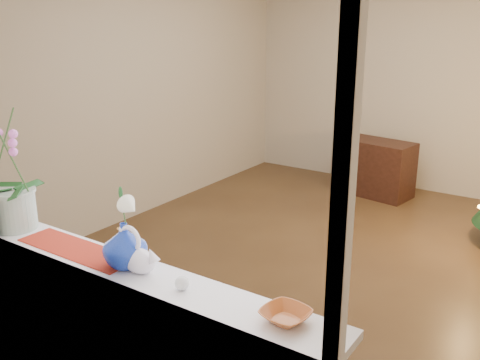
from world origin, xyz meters
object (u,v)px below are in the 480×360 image
object	(u,v)px
orchid_pot	(8,164)
amber_dish	(286,316)
blue_vase	(125,242)
paperweight	(182,283)
swan	(138,251)
side_table	(374,168)

from	to	relation	value
orchid_pot	amber_dish	bearing A→B (deg)	0.56
orchid_pot	blue_vase	size ratio (longest dim) A/B	2.96
paperweight	amber_dish	world-z (taller)	paperweight
swan	paperweight	bearing A→B (deg)	-19.85
swan	orchid_pot	bearing A→B (deg)	164.41
blue_vase	paperweight	world-z (taller)	blue_vase
paperweight	orchid_pot	bearing A→B (deg)	179.07
orchid_pot	paperweight	world-z (taller)	orchid_pot
paperweight	amber_dish	bearing A→B (deg)	4.27
swan	paperweight	size ratio (longest dim) A/B	3.87
swan	amber_dish	world-z (taller)	swan
orchid_pot	swan	world-z (taller)	orchid_pot
orchid_pot	paperweight	xyz separation A→B (m)	(1.22, -0.02, -0.34)
paperweight	blue_vase	bearing A→B (deg)	176.01
paperweight	side_table	bearing A→B (deg)	99.61
blue_vase	paperweight	bearing A→B (deg)	-3.99
blue_vase	amber_dish	bearing A→B (deg)	0.75
swan	blue_vase	distance (m)	0.09
swan	side_table	xyz separation A→B (m)	(-0.47, 4.35, -0.69)
orchid_pot	amber_dish	world-z (taller)	orchid_pot
paperweight	side_table	xyz separation A→B (m)	(-0.74, 4.37, -0.62)
paperweight	side_table	size ratio (longest dim) A/B	0.07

